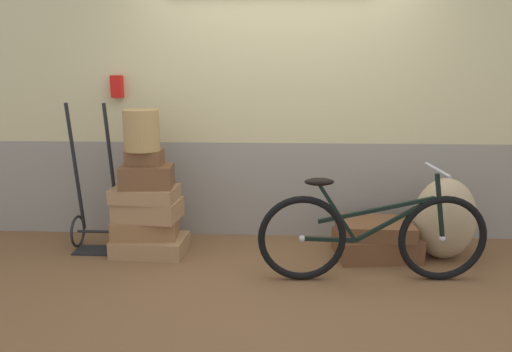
% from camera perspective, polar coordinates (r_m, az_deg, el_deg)
% --- Properties ---
extents(ground, '(9.77, 5.20, 0.06)m').
position_cam_1_polar(ground, '(3.96, 3.03, -11.32)').
color(ground, brown).
extents(station_building, '(7.77, 0.74, 2.64)m').
position_cam_1_polar(station_building, '(4.46, 3.34, 9.42)').
color(station_building, gray).
rests_on(station_building, ground).
extents(suitcase_0, '(0.64, 0.43, 0.15)m').
position_cam_1_polar(suitcase_0, '(4.30, -12.63, -8.12)').
color(suitcase_0, '#9E754C').
rests_on(suitcase_0, ground).
extents(suitcase_1, '(0.58, 0.42, 0.16)m').
position_cam_1_polar(suitcase_1, '(4.29, -13.13, -6.01)').
color(suitcase_1, olive).
rests_on(suitcase_1, suitcase_0).
extents(suitcase_2, '(0.58, 0.42, 0.17)m').
position_cam_1_polar(suitcase_2, '(4.22, -12.88, -3.97)').
color(suitcase_2, '#9E754C').
rests_on(suitcase_2, suitcase_1).
extents(suitcase_3, '(0.56, 0.39, 0.12)m').
position_cam_1_polar(suitcase_3, '(4.17, -13.23, -2.10)').
color(suitcase_3, '#9E754C').
rests_on(suitcase_3, suitcase_2).
extents(suitcase_4, '(0.45, 0.31, 0.19)m').
position_cam_1_polar(suitcase_4, '(4.11, -13.01, -0.04)').
color(suitcase_4, brown).
rests_on(suitcase_4, suitcase_3).
extents(suitcase_5, '(0.30, 0.22, 0.12)m').
position_cam_1_polar(suitcase_5, '(4.11, -13.29, 2.21)').
color(suitcase_5, brown).
rests_on(suitcase_5, suitcase_4).
extents(suitcase_6, '(0.72, 0.54, 0.19)m').
position_cam_1_polar(suitcase_6, '(4.26, 14.28, -8.06)').
color(suitcase_6, brown).
rests_on(suitcase_6, ground).
extents(suitcase_7, '(0.64, 0.45, 0.12)m').
position_cam_1_polar(suitcase_7, '(4.18, 14.10, -6.13)').
color(suitcase_7, brown).
rests_on(suitcase_7, suitcase_6).
extents(wicker_basket, '(0.30, 0.30, 0.34)m').
position_cam_1_polar(wicker_basket, '(4.07, -13.65, 5.40)').
color(wicker_basket, '#A8844C').
rests_on(wicker_basket, suitcase_5).
extents(luggage_trolley, '(0.41, 0.37, 1.31)m').
position_cam_1_polar(luggage_trolley, '(4.48, -18.68, -4.53)').
color(luggage_trolley, black).
rests_on(luggage_trolley, ground).
extents(burlap_sack, '(0.51, 0.44, 0.70)m').
position_cam_1_polar(burlap_sack, '(4.32, 21.78, -4.79)').
color(burlap_sack, tan).
rests_on(burlap_sack, ground).
extents(bicycle, '(1.73, 0.46, 0.88)m').
position_cam_1_polar(bicycle, '(3.70, 13.77, -7.03)').
color(bicycle, black).
rests_on(bicycle, ground).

